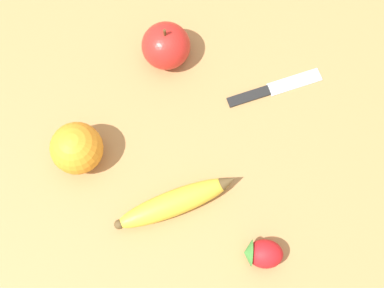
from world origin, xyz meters
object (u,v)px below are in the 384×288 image
banana (176,202)px  apple (166,46)px  strawberry (262,254)px  paring_knife (271,89)px  orange (77,148)px

banana → apple: 0.25m
banana → strawberry: 0.14m
apple → strawberry: bearing=-163.4°
apple → paring_knife: (-0.08, -0.16, -0.03)m
banana → apple: apple is taller
orange → paring_knife: size_ratio=0.49×
orange → banana: bearing=-124.7°
banana → strawberry: size_ratio=3.03×
strawberry → paring_knife: (0.25, -0.06, -0.02)m
orange → strawberry: (-0.18, -0.25, -0.02)m
paring_knife → apple: bearing=-128.6°
strawberry → paring_knife: 0.26m
banana → strawberry: strawberry is taller
banana → orange: size_ratio=2.41×
apple → paring_knife: size_ratio=0.52×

